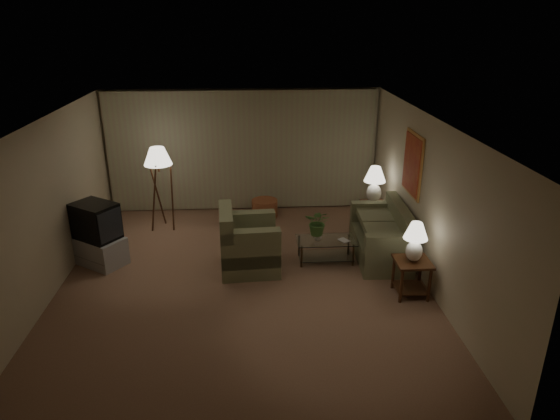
% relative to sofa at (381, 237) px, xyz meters
% --- Properties ---
extents(ground, '(7.00, 7.00, 0.00)m').
position_rel_sofa_xyz_m(ground, '(-2.50, -0.77, -0.39)').
color(ground, brown).
rests_on(ground, ground).
extents(room_shell, '(6.04, 7.02, 2.72)m').
position_rel_sofa_xyz_m(room_shell, '(-2.48, 0.74, 1.36)').
color(room_shell, '#C1B794').
rests_on(room_shell, ground).
extents(sofa, '(1.83, 1.05, 0.77)m').
position_rel_sofa_xyz_m(sofa, '(0.00, 0.00, 0.00)').
color(sofa, '#7A7B56').
rests_on(sofa, ground).
extents(armchair, '(1.17, 1.12, 0.88)m').
position_rel_sofa_xyz_m(armchair, '(-2.39, -0.28, 0.05)').
color(armchair, '#7A7B56').
rests_on(armchair, ground).
extents(side_table_near, '(0.54, 0.54, 0.60)m').
position_rel_sofa_xyz_m(side_table_near, '(0.15, -1.35, 0.03)').
color(side_table_near, '#351A0E').
rests_on(side_table_near, ground).
extents(side_table_far, '(0.48, 0.40, 0.60)m').
position_rel_sofa_xyz_m(side_table_far, '(0.15, 1.25, 0.01)').
color(side_table_far, '#351A0E').
rests_on(side_table_far, ground).
extents(table_lamp_near, '(0.37, 0.37, 0.64)m').
position_rel_sofa_xyz_m(table_lamp_near, '(0.15, -1.35, 0.59)').
color(table_lamp_near, white).
rests_on(table_lamp_near, side_table_near).
extents(table_lamp_far, '(0.44, 0.44, 0.75)m').
position_rel_sofa_xyz_m(table_lamp_far, '(0.15, 1.25, 0.66)').
color(table_lamp_far, white).
rests_on(table_lamp_far, side_table_far).
extents(coffee_table, '(1.06, 0.58, 0.41)m').
position_rel_sofa_xyz_m(coffee_table, '(-1.02, -0.10, -0.11)').
color(coffee_table, silver).
rests_on(coffee_table, ground).
extents(tv_cabinet, '(1.41, 1.39, 0.50)m').
position_rel_sofa_xyz_m(tv_cabinet, '(-5.05, 0.07, -0.14)').
color(tv_cabinet, '#A7A7AA').
rests_on(tv_cabinet, ground).
extents(crt_tv, '(1.24, 1.23, 0.64)m').
position_rel_sofa_xyz_m(crt_tv, '(-5.05, 0.07, 0.43)').
color(crt_tv, black).
rests_on(crt_tv, tv_cabinet).
extents(floor_lamp, '(0.56, 0.56, 1.73)m').
position_rel_sofa_xyz_m(floor_lamp, '(-4.16, 1.59, 0.52)').
color(floor_lamp, '#351A0E').
rests_on(floor_lamp, ground).
extents(ottoman, '(0.64, 0.64, 0.38)m').
position_rel_sofa_xyz_m(ottoman, '(-2.04, 2.12, -0.20)').
color(ottoman, '#AC683A').
rests_on(ottoman, ground).
extents(vase, '(0.17, 0.17, 0.15)m').
position_rel_sofa_xyz_m(vase, '(-1.17, -0.10, 0.10)').
color(vase, white).
rests_on(vase, coffee_table).
extents(flowers, '(0.54, 0.51, 0.49)m').
position_rel_sofa_xyz_m(flowers, '(-1.17, -0.10, 0.42)').
color(flowers, '#4A7A36').
rests_on(flowers, vase).
extents(book, '(0.23, 0.25, 0.02)m').
position_rel_sofa_xyz_m(book, '(-0.77, -0.20, 0.04)').
color(book, olive).
rests_on(book, coffee_table).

